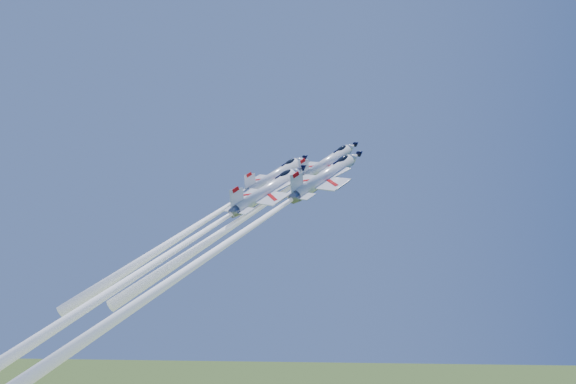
# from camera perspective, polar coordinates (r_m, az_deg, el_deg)

# --- Properties ---
(jet_lead) EXTENTS (27.88, 28.31, 33.42)m
(jet_lead) POSITION_cam_1_polar(r_m,az_deg,el_deg) (97.58, -2.60, -1.42)
(jet_lead) COLOR white
(jet_left) EXTENTS (26.49, 26.83, 31.53)m
(jet_left) POSITION_cam_1_polar(r_m,az_deg,el_deg) (98.53, -7.17, -2.39)
(jet_left) COLOR white
(jet_right) EXTENTS (35.24, 36.14, 43.97)m
(jet_right) POSITION_cam_1_polar(r_m,az_deg,el_deg) (86.16, -6.41, -5.19)
(jet_right) COLOR white
(jet_slot) EXTENTS (34.26, 35.11, 42.54)m
(jet_slot) POSITION_cam_1_polar(r_m,az_deg,el_deg) (88.37, -11.81, -6.25)
(jet_slot) COLOR white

